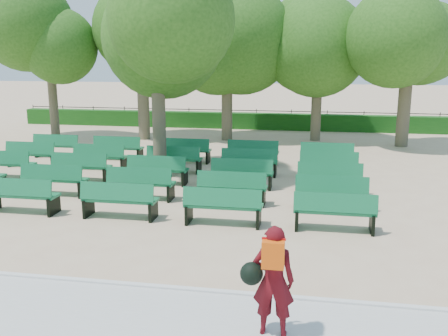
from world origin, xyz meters
name	(u,v)px	position (x,y,z in m)	size (l,w,h in m)	color
ground	(171,194)	(0.00, 0.00, 0.00)	(120.00, 120.00, 0.00)	tan
paving	(47,313)	(0.00, -7.40, 0.03)	(30.00, 2.20, 0.06)	beige
curb	(79,281)	(0.00, -6.25, 0.05)	(30.00, 0.12, 0.10)	silver
hedge	(238,121)	(0.00, 14.00, 0.45)	(26.00, 0.70, 0.90)	#174F14
fence	(239,127)	(0.00, 14.40, 0.00)	(26.00, 0.10, 1.02)	black
tree_line	(226,140)	(0.00, 10.00, 0.00)	(21.80, 6.80, 7.04)	#2C5F19
bench_array	(160,181)	(-0.70, 1.04, 0.10)	(1.96, 0.65, 1.23)	#126B3D
tree_among	(157,42)	(-0.97, 2.04, 4.56)	(4.90, 4.90, 6.78)	brown
person	(272,279)	(3.65, -7.42, 0.94)	(0.80, 0.48, 1.70)	#4C0A10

